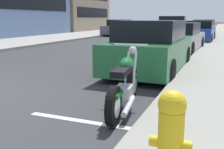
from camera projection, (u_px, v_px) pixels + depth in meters
sidewalk_far_curb at (35, 40)px, 18.73m from camera, size 120.00×5.00×0.14m
parking_stall_stripe at (92, 123)px, 4.08m from camera, size 0.12×2.20×0.01m
parked_motorcycle at (125, 87)px, 4.56m from camera, size 1.99×0.63×1.10m
parked_car_behind_motorcycle at (152, 48)px, 7.92m from camera, size 4.37×1.85×1.49m
parked_car_at_intersection at (179, 38)px, 12.71m from camera, size 4.76×2.01×1.36m
parked_car_far_down_curb at (199, 32)px, 18.09m from camera, size 4.43×1.97×1.40m
parked_car_second_in_row at (204, 29)px, 22.88m from camera, size 4.47×1.84×1.44m
crossing_truck at (172, 22)px, 39.63m from camera, size 2.07×5.03×1.87m
car_opposite_curb at (119, 28)px, 24.96m from camera, size 4.56×1.98×1.44m
fire_hydrant at (171, 135)px, 2.29m from camera, size 0.24×0.36×0.83m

